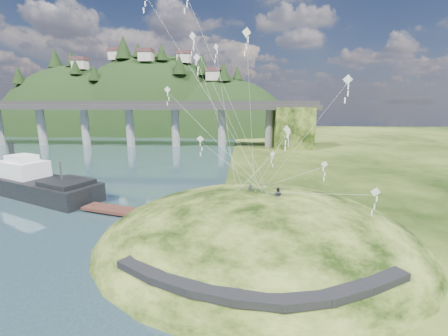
{
  "coord_description": "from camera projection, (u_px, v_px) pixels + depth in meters",
  "views": [
    {
      "loc": [
        6.34,
        -28.52,
        14.66
      ],
      "look_at": [
        4.0,
        6.0,
        7.0
      ],
      "focal_mm": 24.0,
      "sensor_mm": 36.0,
      "label": 1
    }
  ],
  "objects": [
    {
      "name": "grass_hill",
      "position": [
        258.0,
        251.0,
        33.11
      ],
      "size": [
        36.0,
        32.0,
        13.0
      ],
      "color": "black",
      "rests_on": "ground"
    },
    {
      "name": "bridge",
      "position": [
        146.0,
        117.0,
        99.27
      ],
      "size": [
        160.0,
        11.0,
        15.0
      ],
      "color": "#2D2B2B",
      "rests_on": "ground"
    },
    {
      "name": "footpath",
      "position": [
        258.0,
        286.0,
        20.93
      ],
      "size": [
        22.29,
        5.84,
        0.83
      ],
      "color": "black",
      "rests_on": "ground"
    },
    {
      "name": "work_barge",
      "position": [
        35.0,
        183.0,
        47.74
      ],
      "size": [
        24.11,
        15.32,
        8.23
      ],
      "color": "black",
      "rests_on": "ground"
    },
    {
      "name": "wooden_dock",
      "position": [
        135.0,
        213.0,
        39.09
      ],
      "size": [
        15.86,
        6.65,
        1.13
      ],
      "color": "#3A1E17",
      "rests_on": "ground"
    },
    {
      "name": "ground",
      "position": [
        182.0,
        245.0,
        31.37
      ],
      "size": [
        320.0,
        320.0,
        0.0
      ],
      "primitive_type": "plane",
      "color": "black",
      "rests_on": "ground"
    },
    {
      "name": "kite_flyers",
      "position": [
        272.0,
        187.0,
        31.83
      ],
      "size": [
        3.69,
        2.25,
        1.86
      ],
      "color": "#282D36",
      "rests_on": "ground"
    },
    {
      "name": "far_ridge",
      "position": [
        148.0,
        146.0,
        154.86
      ],
      "size": [
        153.0,
        70.0,
        94.5
      ],
      "color": "black",
      "rests_on": "ground"
    },
    {
      "name": "kite_swarm",
      "position": [
        247.0,
        94.0,
        31.17
      ],
      "size": [
        20.25,
        17.07,
        19.39
      ],
      "color": "white",
      "rests_on": "ground"
    }
  ]
}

